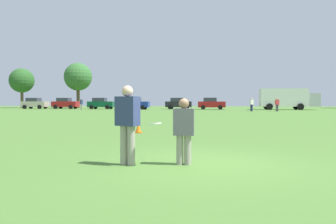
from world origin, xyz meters
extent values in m
plane|color=#47702D|center=(0.00, 0.00, 0.00)|extent=(150.40, 150.40, 0.00)
cylinder|color=gray|center=(-1.72, -0.32, 0.43)|extent=(0.17, 0.17, 0.86)
cylinder|color=gray|center=(-1.54, -0.39, 0.43)|extent=(0.17, 0.17, 0.86)
cube|color=navy|center=(-1.63, -0.35, 1.18)|extent=(0.56, 0.44, 0.64)
sphere|color=#D8AD8C|center=(-1.63, -0.35, 1.61)|extent=(0.24, 0.24, 0.24)
cylinder|color=gray|center=(-0.33, -0.20, 0.32)|extent=(0.15, 0.15, 0.65)
cylinder|color=gray|center=(-0.50, -0.20, 0.32)|extent=(0.15, 0.15, 0.65)
cube|color=#595960|center=(-0.41, -0.20, 0.94)|extent=(0.45, 0.27, 0.59)
sphere|color=#8C664C|center=(-0.41, -0.20, 1.34)|extent=(0.22, 0.22, 0.22)
cylinder|color=white|center=(-1.01, -0.45, 0.91)|extent=(0.27, 0.27, 0.06)
cube|color=#D8590C|center=(-2.80, 6.98, 0.01)|extent=(0.32, 0.32, 0.03)
cone|color=orange|center=(-2.80, 6.98, 0.26)|extent=(0.24, 0.24, 0.45)
cube|color=#B7AD99|center=(-28.01, 47.05, 0.78)|extent=(4.24, 1.90, 0.90)
cube|color=#2D333D|center=(-28.26, 47.05, 1.50)|extent=(2.04, 1.69, 0.64)
cylinder|color=black|center=(-26.69, 48.02, 0.33)|extent=(0.66, 0.23, 0.66)
cylinder|color=black|center=(-26.73, 46.02, 0.33)|extent=(0.66, 0.23, 0.66)
cylinder|color=black|center=(-29.29, 48.08, 0.33)|extent=(0.66, 0.23, 0.66)
cylinder|color=black|center=(-29.33, 46.08, 0.33)|extent=(0.66, 0.23, 0.66)
cube|color=maroon|center=(-22.77, 47.17, 0.78)|extent=(4.24, 1.90, 0.90)
cube|color=#2D333D|center=(-23.02, 47.17, 1.50)|extent=(2.04, 1.69, 0.64)
cylinder|color=black|center=(-21.45, 48.14, 0.33)|extent=(0.66, 0.23, 0.66)
cylinder|color=black|center=(-21.49, 46.14, 0.33)|extent=(0.66, 0.23, 0.66)
cylinder|color=black|center=(-24.05, 48.19, 0.33)|extent=(0.66, 0.23, 0.66)
cylinder|color=black|center=(-24.10, 46.20, 0.33)|extent=(0.66, 0.23, 0.66)
cube|color=#0C4C2D|center=(-16.48, 46.47, 0.78)|extent=(4.24, 1.90, 0.90)
cube|color=#2D333D|center=(-16.73, 46.48, 1.50)|extent=(2.04, 1.69, 0.64)
cylinder|color=black|center=(-15.15, 47.44, 0.33)|extent=(0.66, 0.23, 0.66)
cylinder|color=black|center=(-15.20, 45.44, 0.33)|extent=(0.66, 0.23, 0.66)
cylinder|color=black|center=(-17.75, 47.50, 0.33)|extent=(0.66, 0.23, 0.66)
cylinder|color=black|center=(-17.80, 45.50, 0.33)|extent=(0.66, 0.23, 0.66)
cube|color=navy|center=(-10.47, 44.76, 0.78)|extent=(4.24, 1.90, 0.90)
cube|color=#2D333D|center=(-10.72, 44.77, 1.50)|extent=(2.04, 1.69, 0.64)
cylinder|color=black|center=(-9.15, 45.73, 0.33)|extent=(0.66, 0.23, 0.66)
cylinder|color=black|center=(-9.20, 43.74, 0.33)|extent=(0.66, 0.23, 0.66)
cylinder|color=black|center=(-11.75, 45.79, 0.33)|extent=(0.66, 0.23, 0.66)
cylinder|color=black|center=(-11.80, 43.80, 0.33)|extent=(0.66, 0.23, 0.66)
cube|color=black|center=(-3.97, 47.53, 0.78)|extent=(4.24, 1.90, 0.90)
cube|color=#2D333D|center=(-4.22, 47.53, 1.50)|extent=(2.04, 1.69, 0.64)
cylinder|color=black|center=(-2.64, 48.50, 0.33)|extent=(0.66, 0.23, 0.66)
cylinder|color=black|center=(-2.69, 46.50, 0.33)|extent=(0.66, 0.23, 0.66)
cylinder|color=black|center=(-5.24, 48.56, 0.33)|extent=(0.66, 0.23, 0.66)
cylinder|color=black|center=(-5.29, 46.56, 0.33)|extent=(0.66, 0.23, 0.66)
cube|color=maroon|center=(1.28, 45.91, 0.78)|extent=(4.24, 1.90, 0.90)
cube|color=#2D333D|center=(1.03, 45.92, 1.50)|extent=(2.04, 1.69, 0.64)
cylinder|color=black|center=(2.60, 46.88, 0.33)|extent=(0.66, 0.23, 0.66)
cylinder|color=black|center=(2.56, 44.89, 0.33)|extent=(0.66, 0.23, 0.66)
cylinder|color=black|center=(0.00, 46.94, 0.33)|extent=(0.66, 0.23, 0.66)
cylinder|color=black|center=(-0.05, 44.95, 0.33)|extent=(0.66, 0.23, 0.66)
cube|color=white|center=(11.96, 45.57, 1.83)|extent=(6.86, 2.65, 2.70)
cube|color=#B2B2B7|center=(16.16, 45.47, 1.48)|extent=(1.85, 2.34, 2.00)
cylinder|color=black|center=(14.20, 46.89, 0.48)|extent=(0.97, 0.30, 0.96)
cylinder|color=black|center=(14.14, 44.15, 0.48)|extent=(0.97, 0.30, 0.96)
cylinder|color=black|center=(9.78, 46.99, 0.48)|extent=(0.97, 0.30, 0.96)
cylinder|color=black|center=(9.72, 44.25, 0.48)|extent=(0.97, 0.30, 0.96)
cylinder|color=#4C4C51|center=(9.25, 37.16, 0.43)|extent=(0.16, 0.16, 0.87)
cylinder|color=#4C4C51|center=(9.43, 37.21, 0.43)|extent=(0.16, 0.16, 0.87)
cube|color=red|center=(9.34, 37.19, 1.18)|extent=(0.53, 0.39, 0.62)
sphere|color=tan|center=(9.34, 37.19, 1.60)|extent=(0.24, 0.24, 0.24)
cylinder|color=gray|center=(-18.29, 42.49, 0.43)|extent=(0.16, 0.16, 0.86)
cylinder|color=gray|center=(-18.43, 42.61, 0.43)|extent=(0.16, 0.16, 0.86)
cube|color=navy|center=(-18.36, 42.55, 1.17)|extent=(0.52, 0.52, 0.61)
sphere|color=#8C664C|center=(-18.36, 42.55, 1.58)|extent=(0.23, 0.23, 0.23)
cylinder|color=#1E234C|center=(6.13, 37.57, 0.43)|extent=(0.16, 0.16, 0.87)
cylinder|color=#1E234C|center=(6.28, 37.66, 0.43)|extent=(0.16, 0.16, 0.87)
cube|color=silver|center=(6.21, 37.61, 1.18)|extent=(0.54, 0.47, 0.62)
sphere|color=#D8AD8C|center=(6.21, 37.61, 1.60)|extent=(0.24, 0.24, 0.24)
cylinder|color=brown|center=(-34.04, 53.82, 1.60)|extent=(0.53, 0.53, 3.20)
sphere|color=#285623|center=(-34.04, 53.82, 5.14)|extent=(4.57, 4.57, 4.57)
cylinder|color=brown|center=(-23.16, 53.99, 1.80)|extent=(0.60, 0.60, 3.59)
sphere|color=#33662D|center=(-23.16, 53.99, 5.77)|extent=(5.13, 5.13, 5.13)
camera|label=1|loc=(0.01, -7.66, 1.41)|focal=36.70mm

